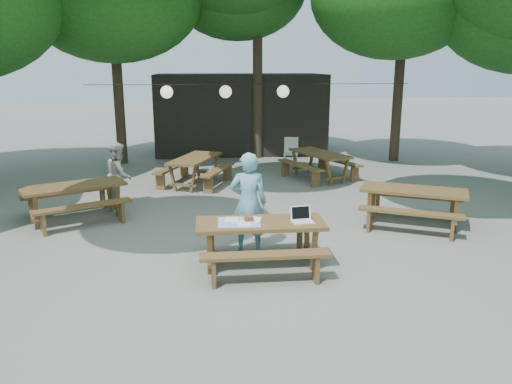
{
  "coord_description": "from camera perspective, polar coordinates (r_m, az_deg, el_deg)",
  "views": [
    {
      "loc": [
        -0.78,
        -7.97,
        3.12
      ],
      "look_at": [
        0.04,
        0.08,
        1.05
      ],
      "focal_mm": 35.0,
      "sensor_mm": 36.0,
      "label": 1
    }
  ],
  "objects": [
    {
      "name": "plastic_chair",
      "position": [
        15.81,
        3.99,
        3.88
      ],
      "size": [
        0.52,
        0.52,
        0.9
      ],
      "rotation": [
        0.0,
        0.0,
        -0.21
      ],
      "color": "silver",
      "rests_on": "ground"
    },
    {
      "name": "pavilion",
      "position": [
        18.59,
        -1.86,
        9.03
      ],
      "size": [
        6.0,
        3.0,
        2.8
      ],
      "primitive_type": "cube",
      "color": "black",
      "rests_on": "ground"
    },
    {
      "name": "second_person",
      "position": [
        11.68,
        -15.35,
        1.96
      ],
      "size": [
        0.58,
        0.73,
        1.44
      ],
      "primitive_type": "imported",
      "rotation": [
        0.0,
        0.0,
        1.62
      ],
      "color": "beige",
      "rests_on": "ground"
    },
    {
      "name": "ground",
      "position": [
        8.6,
        -0.21,
        -6.94
      ],
      "size": [
        80.0,
        80.0,
        0.0
      ],
      "primitive_type": "plane",
      "color": "slate",
      "rests_on": "ground"
    },
    {
      "name": "picnic_table_ne",
      "position": [
        10.38,
        17.45,
        -1.6
      ],
      "size": [
        2.4,
        2.26,
        0.75
      ],
      "rotation": [
        0.0,
        0.0,
        -0.46
      ],
      "color": "brown",
      "rests_on": "ground"
    },
    {
      "name": "woman",
      "position": [
        8.41,
        -0.86,
        -1.23
      ],
      "size": [
        0.68,
        0.49,
        1.72
      ],
      "primitive_type": "imported",
      "rotation": [
        0.0,
        0.0,
        3.02
      ],
      "color": "#6BAAC4",
      "rests_on": "ground"
    },
    {
      "name": "picnic_table_nw",
      "position": [
        10.9,
        -19.99,
        -1.06
      ],
      "size": [
        2.41,
        2.28,
        0.75
      ],
      "rotation": [
        0.0,
        0.0,
        0.48
      ],
      "color": "brown",
      "rests_on": "ground"
    },
    {
      "name": "tabletop_clutter",
      "position": [
        7.75,
        -1.71,
        -3.38
      ],
      "size": [
        0.71,
        0.57,
        0.08
      ],
      "color": "blue",
      "rests_on": "main_picnic_table"
    },
    {
      "name": "main_picnic_table",
      "position": [
        7.89,
        0.52,
        -5.92
      ],
      "size": [
        2.0,
        1.58,
        0.75
      ],
      "color": "brown",
      "rests_on": "ground"
    },
    {
      "name": "picnic_table_far_e",
      "position": [
        14.11,
        7.26,
        3.06
      ],
      "size": [
        2.2,
        2.37,
        0.75
      ],
      "rotation": [
        0.0,
        0.0,
        1.98
      ],
      "color": "brown",
      "rests_on": "ground"
    },
    {
      "name": "picnic_table_far_w",
      "position": [
        13.35,
        -6.97,
        2.43
      ],
      "size": [
        2.17,
        2.35,
        0.75
      ],
      "rotation": [
        0.0,
        0.0,
        1.2
      ],
      "color": "brown",
      "rests_on": "ground"
    },
    {
      "name": "paper_lanterns",
      "position": [
        14.0,
        -3.44,
        11.38
      ],
      "size": [
        9.0,
        0.34,
        0.38
      ],
      "color": "black",
      "rests_on": "ground"
    },
    {
      "name": "laptop",
      "position": [
        7.8,
        5.23,
        -2.93
      ],
      "size": [
        0.36,
        0.3,
        0.24
      ],
      "rotation": [
        0.0,
        0.0,
        0.11
      ],
      "color": "white",
      "rests_on": "main_picnic_table"
    }
  ]
}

